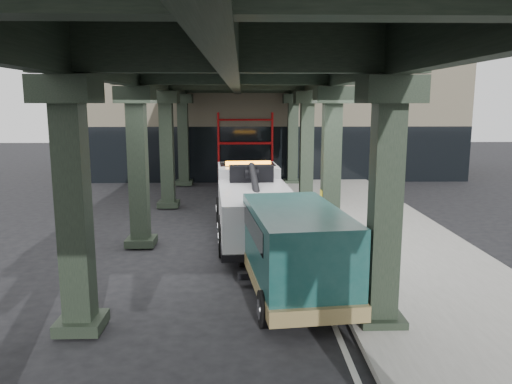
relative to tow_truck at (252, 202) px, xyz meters
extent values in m
plane|color=black|center=(-0.15, -2.98, -1.24)|extent=(90.00, 90.00, 0.00)
cube|color=gray|center=(4.35, -0.98, -1.17)|extent=(5.00, 40.00, 0.15)
cube|color=silver|center=(1.55, -0.98, -1.24)|extent=(0.12, 38.00, 0.01)
cube|color=black|center=(2.45, -6.98, 1.26)|extent=(0.55, 0.55, 5.00)
cube|color=black|center=(2.45, -6.98, 3.51)|extent=(1.10, 1.10, 0.50)
cube|color=black|center=(2.45, -6.98, -1.06)|extent=(0.90, 0.90, 0.24)
cube|color=black|center=(2.45, -0.98, 1.26)|extent=(0.55, 0.55, 5.00)
cube|color=black|center=(2.45, -0.98, 3.51)|extent=(1.10, 1.10, 0.50)
cube|color=black|center=(2.45, -0.98, -1.06)|extent=(0.90, 0.90, 0.24)
cube|color=black|center=(2.45, 5.02, 1.26)|extent=(0.55, 0.55, 5.00)
cube|color=black|center=(2.45, 5.02, 3.51)|extent=(1.10, 1.10, 0.50)
cube|color=black|center=(2.45, 5.02, -1.06)|extent=(0.90, 0.90, 0.24)
cube|color=black|center=(2.45, 11.02, 1.26)|extent=(0.55, 0.55, 5.00)
cube|color=black|center=(2.45, 11.02, 3.51)|extent=(1.10, 1.10, 0.50)
cube|color=black|center=(2.45, 11.02, -1.06)|extent=(0.90, 0.90, 0.24)
cube|color=black|center=(-3.55, -6.98, 1.26)|extent=(0.55, 0.55, 5.00)
cube|color=black|center=(-3.55, -6.98, 3.51)|extent=(1.10, 1.10, 0.50)
cube|color=black|center=(-3.55, -6.98, -1.06)|extent=(0.90, 0.90, 0.24)
cube|color=black|center=(-3.55, -0.98, 1.26)|extent=(0.55, 0.55, 5.00)
cube|color=black|center=(-3.55, -0.98, 3.51)|extent=(1.10, 1.10, 0.50)
cube|color=black|center=(-3.55, -0.98, -1.06)|extent=(0.90, 0.90, 0.24)
cube|color=black|center=(-3.55, 5.02, 1.26)|extent=(0.55, 0.55, 5.00)
cube|color=black|center=(-3.55, 5.02, 3.51)|extent=(1.10, 1.10, 0.50)
cube|color=black|center=(-3.55, 5.02, -1.06)|extent=(0.90, 0.90, 0.24)
cube|color=black|center=(-3.55, 11.02, 1.26)|extent=(0.55, 0.55, 5.00)
cube|color=black|center=(-3.55, 11.02, 3.51)|extent=(1.10, 1.10, 0.50)
cube|color=black|center=(-3.55, 11.02, -1.06)|extent=(0.90, 0.90, 0.24)
cube|color=black|center=(2.45, -0.98, 4.31)|extent=(0.35, 32.00, 1.10)
cube|color=black|center=(-3.55, -0.98, 4.31)|extent=(0.35, 32.00, 1.10)
cube|color=black|center=(-0.55, -0.98, 4.31)|extent=(0.35, 32.00, 1.10)
cube|color=black|center=(-0.55, -0.98, 5.01)|extent=(7.40, 32.00, 0.30)
cube|color=#C6B793|center=(1.85, 17.02, 2.76)|extent=(22.00, 10.00, 8.00)
cylinder|color=red|center=(-1.65, 11.92, 0.76)|extent=(0.08, 0.08, 4.00)
cylinder|color=red|center=(-1.65, 11.12, 0.76)|extent=(0.08, 0.08, 4.00)
cylinder|color=red|center=(1.35, 11.92, 0.76)|extent=(0.08, 0.08, 4.00)
cylinder|color=red|center=(1.35, 11.12, 0.76)|extent=(0.08, 0.08, 4.00)
cylinder|color=red|center=(-0.15, 11.92, -0.24)|extent=(3.00, 0.08, 0.08)
cylinder|color=red|center=(-0.15, 11.92, 1.06)|extent=(3.00, 0.08, 0.08)
cylinder|color=red|center=(-0.15, 11.92, 2.36)|extent=(3.00, 0.08, 0.08)
cube|color=black|center=(0.03, -0.48, -0.60)|extent=(1.37, 6.94, 0.23)
cube|color=white|center=(-0.12, 1.86, 0.18)|extent=(2.30, 2.34, 1.66)
cube|color=white|center=(-0.18, 2.83, -0.28)|extent=(2.20, 0.78, 0.83)
cube|color=black|center=(-0.14, 2.09, 0.64)|extent=(2.10, 1.32, 0.78)
cube|color=white|center=(0.10, -1.53, 0.00)|extent=(2.50, 4.73, 1.29)
cube|color=orange|center=(-0.11, 1.68, 1.10)|extent=(1.67, 0.36, 0.15)
cube|color=black|center=(-0.02, 0.30, 0.92)|extent=(1.50, 0.65, 0.55)
cylinder|color=black|center=(0.09, -1.35, 0.69)|extent=(0.43, 3.22, 1.23)
cube|color=black|center=(0.25, -3.87, -0.92)|extent=(0.36, 1.30, 0.17)
cube|color=black|center=(0.29, -4.52, -0.97)|extent=(1.48, 0.33, 0.17)
cylinder|color=black|center=(-1.15, 2.07, -0.74)|extent=(0.39, 1.03, 1.01)
cylinder|color=silver|center=(-1.15, 2.07, -0.74)|extent=(0.39, 0.58, 0.56)
cylinder|color=black|center=(0.87, 2.20, -0.74)|extent=(0.39, 1.03, 1.01)
cylinder|color=silver|center=(0.87, 2.20, -0.74)|extent=(0.39, 0.58, 0.56)
cylinder|color=black|center=(-0.95, -0.96, -0.74)|extent=(0.39, 1.03, 1.01)
cylinder|color=silver|center=(-0.95, -0.96, -0.74)|extent=(0.39, 0.58, 0.56)
cylinder|color=black|center=(1.07, -0.82, -0.74)|extent=(0.39, 1.03, 1.01)
cylinder|color=silver|center=(1.07, -0.82, -0.74)|extent=(0.39, 0.58, 0.56)
cylinder|color=black|center=(-0.87, -2.15, -0.74)|extent=(0.39, 1.03, 1.01)
cylinder|color=silver|center=(-0.87, -2.15, -0.74)|extent=(0.39, 0.58, 0.56)
cylinder|color=black|center=(1.15, -2.02, -0.74)|extent=(0.39, 1.03, 1.01)
cylinder|color=silver|center=(1.15, -2.02, -0.74)|extent=(0.39, 0.58, 0.56)
cube|color=#103A37|center=(0.60, -2.87, -0.36)|extent=(2.00, 1.23, 0.83)
cube|color=#103A37|center=(0.90, -5.39, 0.01)|extent=(2.41, 4.36, 1.80)
cube|color=olive|center=(0.85, -5.03, -0.73)|extent=(2.56, 5.37, 0.32)
cube|color=black|center=(0.65, -3.23, 0.38)|extent=(1.84, 0.60, 0.77)
cube|color=black|center=(0.86, -5.12, 0.47)|extent=(2.34, 3.53, 0.51)
cube|color=silver|center=(0.55, -2.38, -0.73)|extent=(1.85, 0.32, 0.28)
cylinder|color=black|center=(-0.31, -3.02, -0.85)|extent=(0.35, 0.80, 0.78)
cylinder|color=silver|center=(-0.31, -3.02, -0.85)|extent=(0.34, 0.46, 0.43)
cylinder|color=black|center=(1.53, -2.81, -0.85)|extent=(0.35, 0.80, 0.78)
cylinder|color=silver|center=(1.53, -2.81, -0.85)|extent=(0.34, 0.46, 0.43)
cylinder|color=black|center=(0.14, -6.88, -0.85)|extent=(0.35, 0.80, 0.78)
cylinder|color=silver|center=(0.14, -6.88, -0.85)|extent=(0.34, 0.46, 0.43)
cylinder|color=black|center=(1.97, -6.67, -0.85)|extent=(0.35, 0.80, 0.78)
cylinder|color=silver|center=(1.97, -6.67, -0.85)|extent=(0.34, 0.46, 0.43)
camera|label=1|loc=(-0.32, -16.40, 3.26)|focal=35.00mm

